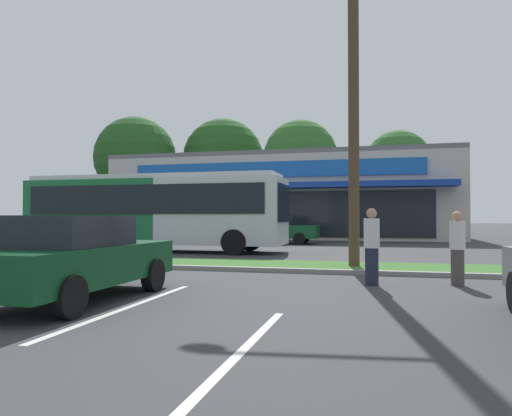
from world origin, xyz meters
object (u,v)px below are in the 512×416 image
Objects in this scene: pedestrian_by_pole at (372,246)px; car_0 at (275,230)px; car_2 at (74,258)px; pedestrian_mid at (457,248)px; city_bus at (155,210)px; car_3 at (156,229)px; utility_pole at (349,54)px.

car_0 is at bearing -176.74° from pedestrian_by_pole.
pedestrian_mid is (6.83, 3.73, 0.04)m from car_2.
pedestrian_mid is at bearing -35.01° from city_bus.
city_bus is 6.78× the size of pedestrian_by_pole.
city_bus is at bearing -147.96° from pedestrian_by_pole.
car_3 is at bearing -156.38° from pedestrian_by_pole.
utility_pole is at bearing 176.13° from pedestrian_by_pole.
pedestrian_mid reaches higher than car_3.
car_3 reaches higher than car_0.
car_2 is at bearing -68.01° from car_3.
city_bus is 7.42m from car_3.
car_0 is 18.45m from car_2.
car_3 is (-7.30, 18.07, 0.02)m from car_2.
car_0 is at bearing 3.10° from car_3.
car_0 is at bearing 1.01° from car_2.
pedestrian_mid is at bearing 87.45° from pedestrian_by_pole.
city_bus reaches higher than car_3.
car_3 is 20.13m from pedestrian_mid.
utility_pole is 2.42× the size of car_0.
pedestrian_mid is (10.93, -7.72, -0.96)m from city_bus.
utility_pole reaches higher than city_bus.
car_0 is 2.82× the size of pedestrian_by_pole.
car_2 is at bearing -73.05° from pedestrian_by_pole.
pedestrian_by_pole is at bearing -70.52° from car_0.
pedestrian_mid is at bearing -45.44° from car_3.
pedestrian_by_pole is at bearing -56.84° from car_2.
city_bus reaches higher than car_2.
pedestrian_mid reaches higher than car_2.
car_0 is 16.08m from pedestrian_by_pole.
city_bus is 2.54× the size of car_3.
utility_pole is 2.55× the size of car_3.
utility_pole is 9.23m from car_2.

